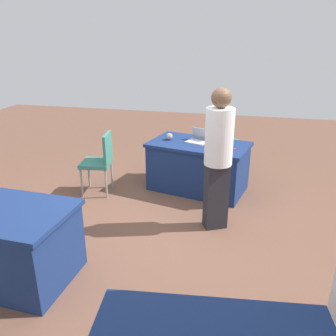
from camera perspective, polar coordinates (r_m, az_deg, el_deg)
ground_plane at (r=4.46m, az=-1.16°, el=-10.70°), size 14.40×14.40×0.00m
table_foreground at (r=5.54m, az=4.98°, el=0.29°), size 1.66×1.17×0.77m
chair_tucked_left at (r=6.47m, az=8.76°, el=4.86°), size 0.61×0.61×0.98m
chair_aisle at (r=5.43m, az=-11.07°, el=1.45°), size 0.50×0.50×0.97m
person_attendee_browsing at (r=4.23m, az=8.27°, el=2.40°), size 0.46×0.46×1.79m
laptop_silver at (r=5.48m, az=4.99°, el=4.71°), size 0.40×0.38×0.21m
yarn_ball at (r=5.56m, az=0.19°, el=5.20°), size 0.11×0.11×0.11m
scissors_red at (r=5.20m, az=10.10°, el=3.17°), size 0.18×0.06×0.01m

